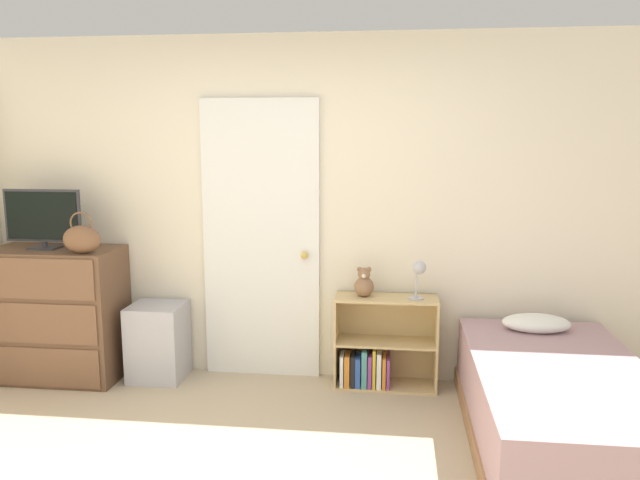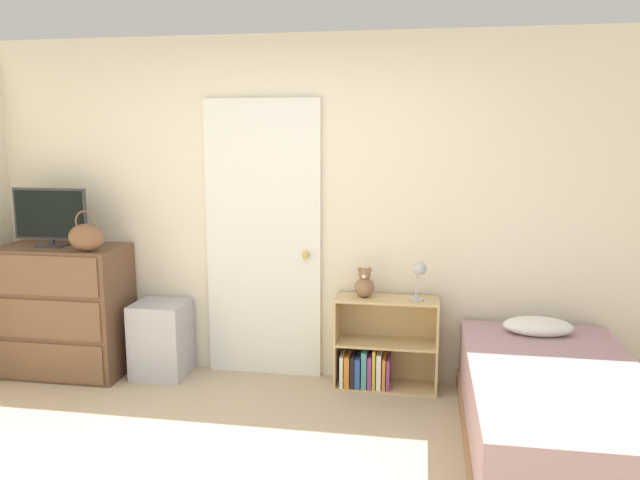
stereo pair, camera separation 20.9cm
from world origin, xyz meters
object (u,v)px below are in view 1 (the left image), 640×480
bed (559,407)px  tv (43,218)px  desk_lamp (419,272)px  bookshelf (378,351)px  storage_bin (158,342)px  dresser (58,314)px  teddy_bear (364,284)px  handbag (82,239)px

bed → tv: bearing=169.0°
tv → desk_lamp: (2.75, 0.08, -0.35)m
tv → bookshelf: bearing=2.9°
desk_lamp → storage_bin: bearing=-179.8°
dresser → teddy_bear: 2.32m
dresser → bed: dresser is taller
storage_bin → bed: bearing=-15.6°
handbag → teddy_bear: handbag is taller
handbag → teddy_bear: 2.03m
dresser → tv: 0.73m
bed → handbag: bearing=170.3°
dresser → teddy_bear: dresser is taller
tv → bed: (3.55, -0.69, -0.97)m
storage_bin → bookshelf: size_ratio=0.77×
tv → handbag: tv is taller
dresser → desk_lamp: size_ratio=3.52×
handbag → storage_bin: handbag is taller
dresser → bed: (3.49, -0.70, -0.24)m
storage_bin → teddy_bear: bearing=1.7°
bed → bookshelf: bearing=143.0°
teddy_bear → dresser: bearing=-177.2°
tv → bed: 3.74m
teddy_bear → bed: teddy_bear is taller
storage_bin → bookshelf: bearing=1.7°
handbag → teddy_bear: bearing=7.7°
tv → desk_lamp: bearing=1.7°
storage_bin → teddy_bear: (1.55, 0.05, 0.48)m
handbag → storage_bin: (0.44, 0.22, -0.82)m
storage_bin → teddy_bear: teddy_bear is taller
tv → desk_lamp: tv is taller
tv → bed: bearing=-11.0°
desk_lamp → teddy_bear: bearing=174.1°
tv → bookshelf: (2.47, 0.12, -0.97)m
storage_bin → desk_lamp: (1.94, 0.01, 0.59)m
bookshelf → bed: bearing=-37.0°
tv → teddy_bear: (2.36, 0.12, -0.46)m
tv → teddy_bear: tv is taller
storage_bin → desk_lamp: size_ratio=2.02×
tv → teddy_bear: 2.41m
storage_bin → bed: size_ratio=0.30×
handbag → desk_lamp: 2.40m
storage_bin → desk_lamp: bearing=0.2°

